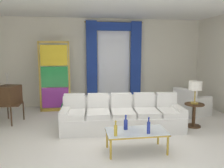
% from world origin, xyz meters
% --- Properties ---
extents(ground_plane, '(16.00, 16.00, 0.00)m').
position_xyz_m(ground_plane, '(0.00, 0.00, 0.00)').
color(ground_plane, white).
extents(wall_rear, '(8.00, 0.12, 3.00)m').
position_xyz_m(wall_rear, '(0.00, 3.06, 1.50)').
color(wall_rear, silver).
rests_on(wall_rear, ground).
extents(ceiling_slab, '(8.00, 7.60, 0.04)m').
position_xyz_m(ceiling_slab, '(0.00, 0.80, 3.02)').
color(ceiling_slab, white).
extents(curtained_window, '(2.00, 0.17, 2.70)m').
position_xyz_m(curtained_window, '(0.45, 2.89, 1.74)').
color(curtained_window, white).
rests_on(curtained_window, ground).
extents(couch_white_long, '(2.98, 1.13, 0.86)m').
position_xyz_m(couch_white_long, '(0.25, 0.43, 0.31)').
color(couch_white_long, white).
rests_on(couch_white_long, ground).
extents(coffee_table, '(1.14, 0.58, 0.41)m').
position_xyz_m(coffee_table, '(0.27, -0.87, 0.37)').
color(coffee_table, silver).
rests_on(coffee_table, ground).
extents(bottle_blue_decanter, '(0.06, 0.06, 0.31)m').
position_xyz_m(bottle_blue_decanter, '(0.45, -1.04, 0.54)').
color(bottle_blue_decanter, navy).
rests_on(bottle_blue_decanter, coffee_table).
extents(bottle_crystal_tall, '(0.08, 0.08, 0.29)m').
position_xyz_m(bottle_crystal_tall, '(0.08, -0.76, 0.52)').
color(bottle_crystal_tall, navy).
rests_on(bottle_crystal_tall, coffee_table).
extents(bottle_amber_squat, '(0.06, 0.06, 0.28)m').
position_xyz_m(bottle_amber_squat, '(-0.16, -1.06, 0.52)').
color(bottle_amber_squat, gold).
rests_on(bottle_amber_squat, coffee_table).
extents(vintage_tv, '(0.67, 0.72, 1.35)m').
position_xyz_m(vintage_tv, '(-2.64, 1.36, 0.73)').
color(vintage_tv, '#472D19').
rests_on(vintage_tv, ground).
extents(armchair_white, '(1.01, 1.00, 0.80)m').
position_xyz_m(armchair_white, '(2.54, 1.35, 0.29)').
color(armchair_white, white).
rests_on(armchair_white, ground).
extents(stained_glass_divider, '(0.95, 0.05, 2.20)m').
position_xyz_m(stained_glass_divider, '(-1.52, 2.34, 1.06)').
color(stained_glass_divider, gold).
rests_on(stained_glass_divider, ground).
extents(peacock_figurine, '(0.44, 0.60, 0.50)m').
position_xyz_m(peacock_figurine, '(-1.12, 1.88, 0.22)').
color(peacock_figurine, beige).
rests_on(peacock_figurine, ground).
extents(round_side_table, '(0.48, 0.48, 0.59)m').
position_xyz_m(round_side_table, '(2.07, 0.29, 0.36)').
color(round_side_table, '#472D19').
rests_on(round_side_table, ground).
extents(table_lamp_brass, '(0.32, 0.32, 0.57)m').
position_xyz_m(table_lamp_brass, '(2.07, 0.29, 1.03)').
color(table_lamp_brass, '#B29338').
rests_on(table_lamp_brass, round_side_table).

